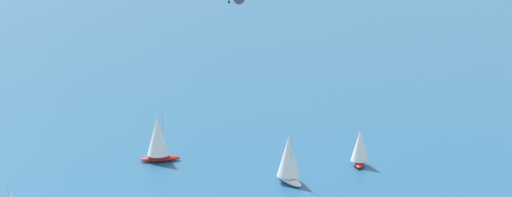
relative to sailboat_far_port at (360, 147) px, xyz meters
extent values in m
ellipsoid|color=#B21E1E|center=(0.14, -0.34, -4.35)|extent=(5.26, 8.66, 1.17)
cylinder|color=#B2B2B7|center=(0.37, -0.93, 1.06)|extent=(0.14, 0.14, 9.64)
cone|color=white|center=(-0.02, 0.05, 0.58)|extent=(5.98, 5.98, 8.20)
ellipsoid|color=white|center=(9.05, 21.30, -4.23)|extent=(10.16, 7.77, 1.43)
cylinder|color=#B2B2B7|center=(8.39, 21.70, 2.34)|extent=(0.14, 0.14, 11.71)
cone|color=white|center=(9.48, 21.03, 1.76)|extent=(7.71, 7.71, 9.95)
ellipsoid|color=#B21E1E|center=(46.55, 22.89, -4.20)|extent=(9.93, 8.99, 1.47)
cylinder|color=#B2B2B7|center=(45.94, 22.39, 2.56)|extent=(0.14, 0.14, 12.06)
cone|color=white|center=(46.95, 23.23, 1.96)|extent=(8.13, 8.13, 10.26)
cylinder|color=black|center=(0.07, 59.24, 43.15)|extent=(0.59, 0.49, 0.61)
cylinder|color=black|center=(1.10, 60.70, 43.31)|extent=(0.59, 0.49, 0.61)
camera|label=1|loc=(-82.53, 193.23, 61.57)|focal=59.46mm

